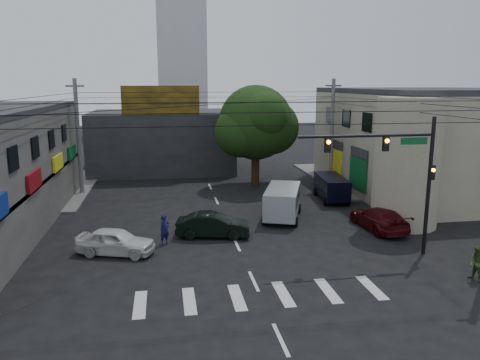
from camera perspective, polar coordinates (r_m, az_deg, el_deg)
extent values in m
plane|color=black|center=(24.47, 0.33, -9.42)|extent=(160.00, 160.00, 0.00)
cube|color=#514F4C|center=(46.82, 18.69, 0.34)|extent=(16.00, 16.00, 0.15)
cube|color=gray|center=(41.94, 22.21, 4.26)|extent=(14.00, 18.00, 8.00)
cylinder|color=gray|center=(30.74, 19.69, 2.01)|extent=(4.00, 4.00, 8.00)
cube|color=#232326|center=(48.84, -9.46, 4.73)|extent=(14.00, 10.00, 6.00)
cube|color=olive|center=(43.62, -9.65, 9.57)|extent=(7.00, 0.30, 2.60)
cube|color=silver|center=(93.50, -7.28, 19.76)|extent=(9.00, 9.00, 44.00)
cylinder|color=black|center=(40.80, 1.89, 2.39)|extent=(0.70, 0.70, 4.40)
sphere|color=black|center=(40.40, 1.92, 7.01)|extent=(6.40, 6.40, 6.40)
cylinder|color=black|center=(25.82, 22.01, -0.82)|extent=(0.20, 0.20, 7.20)
cylinder|color=black|center=(23.76, 15.24, 5.21)|extent=(7.00, 0.14, 0.14)
cube|color=black|center=(24.24, 17.35, 4.26)|extent=(0.28, 0.22, 0.75)
cube|color=black|center=(23.06, 10.65, 4.23)|extent=(0.28, 0.22, 0.75)
sphere|color=orange|center=(24.10, 17.52, 4.57)|extent=(0.20, 0.20, 0.20)
sphere|color=orange|center=(22.91, 10.78, 4.56)|extent=(0.20, 0.20, 0.20)
cube|color=#0B5124|center=(24.93, 20.46, 4.48)|extent=(1.40, 0.06, 0.35)
cylinder|color=#59595B|center=(39.30, -19.09, 4.92)|extent=(0.32, 0.32, 9.20)
cylinder|color=#59595B|center=(41.29, 11.12, 5.65)|extent=(0.32, 0.32, 9.20)
imported|color=black|center=(27.42, -3.29, -5.52)|extent=(3.03, 4.81, 1.41)
imported|color=silver|center=(25.52, -14.94, -7.25)|extent=(4.03, 5.06, 1.40)
imported|color=#3D080C|center=(29.97, 16.55, -4.50)|extent=(2.62, 5.10, 1.40)
imported|color=#121340|center=(26.36, -9.18, -6.00)|extent=(1.03, 1.03, 1.73)
imported|color=#364620|center=(24.00, 26.96, -9.10)|extent=(1.18, 1.11, 1.64)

